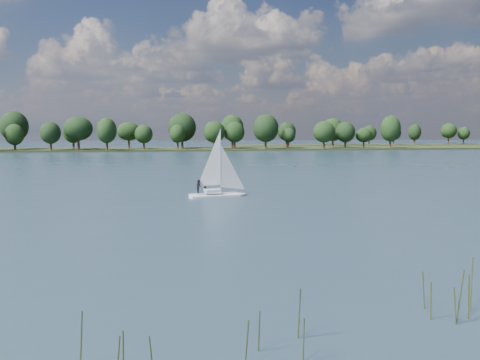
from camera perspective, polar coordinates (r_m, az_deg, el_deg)
name	(u,v)px	position (r m, az deg, el deg)	size (l,w,h in m)	color
ground	(146,166)	(129.12, -9.95, 1.45)	(700.00, 700.00, 0.00)	#233342
far_shore	(144,150)	(240.99, -10.19, 3.17)	(660.00, 40.00, 1.50)	black
far_shore_back	(421,145)	(330.82, 18.74, 3.52)	(220.00, 30.00, 1.40)	black
sailboat	(215,177)	(67.71, -2.64, 0.30)	(7.14, 3.32, 9.06)	silver
treeline	(144,132)	(237.31, -10.20, 5.09)	(562.49, 73.87, 17.90)	black
reeds	(188,327)	(21.31, -5.55, -15.37)	(59.10, 10.78, 2.35)	#283316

